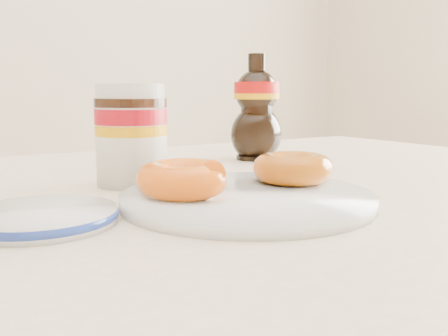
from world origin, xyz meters
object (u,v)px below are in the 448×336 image
plate (247,198)px  blue_rim_saucer (41,216)px  dining_table (202,241)px  dark_jar (141,150)px  syrup_bottle (257,107)px  nutella_jar (131,131)px  donut_whole (293,168)px  donut_bitten (184,179)px

plate → blue_rim_saucer: same height
dining_table → dark_jar: size_ratio=14.84×
syrup_bottle → blue_rim_saucer: (-0.44, -0.28, -0.09)m
dining_table → blue_rim_saucer: bearing=-154.6°
dark_jar → nutella_jar: bearing=-164.4°
plate → dining_table: bearing=81.9°
donut_whole → plate: bearing=-163.6°
plate → nutella_jar: 0.21m
donut_whole → nutella_jar: nutella_jar is taller
nutella_jar → donut_bitten: bearing=-90.7°
syrup_bottle → dining_table: bearing=-141.4°
donut_bitten → nutella_jar: bearing=88.9°
donut_bitten → blue_rim_saucer: donut_bitten is taller
donut_bitten → blue_rim_saucer: bearing=176.8°
plate → donut_bitten: bearing=160.9°
dining_table → nutella_jar: (-0.09, 0.04, 0.16)m
plate → syrup_bottle: (0.23, 0.31, 0.09)m
plate → dark_jar: bearing=105.2°
dining_table → dark_jar: bearing=148.2°
dark_jar → syrup_bottle: bearing=23.6°
dining_table → plate: (-0.02, -0.14, 0.09)m
donut_whole → syrup_bottle: syrup_bottle is taller
plate → nutella_jar: bearing=109.7°
donut_bitten → syrup_bottle: (0.29, 0.28, 0.06)m
dining_table → syrup_bottle: bearing=38.6°
plate → donut_bitten: donut_bitten is taller
donut_bitten → donut_whole: size_ratio=1.05×
donut_whole → dining_table: bearing=118.8°
dining_table → plate: size_ratio=4.95×
plate → dark_jar: size_ratio=3.00×
nutella_jar → dark_jar: bearing=15.6°
donut_whole → blue_rim_saucer: donut_whole is taller
donut_bitten → syrup_bottle: size_ratio=0.53×
dining_table → donut_bitten: bearing=-126.2°
donut_whole → dark_jar: dark_jar is taller
donut_bitten → donut_whole: donut_bitten is taller
plate → syrup_bottle: bearing=53.6°
plate → donut_bitten: (-0.07, 0.02, 0.02)m
syrup_bottle → donut_whole: bearing=-116.7°
dark_jar → plate: bearing=-74.8°
donut_bitten → blue_rim_saucer: 0.15m
syrup_bottle → blue_rim_saucer: 0.53m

